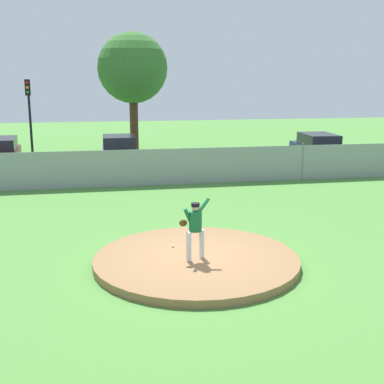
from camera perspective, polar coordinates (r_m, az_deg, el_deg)
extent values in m
plane|color=#4C8438|center=(18.67, -3.06, -1.71)|extent=(80.00, 80.00, 0.00)
cube|color=#2B2B2D|center=(26.93, -5.46, 2.72)|extent=(44.00, 7.00, 0.01)
cylinder|color=olive|center=(12.97, 0.49, -7.77)|extent=(5.27, 5.27, 0.20)
cylinder|color=silver|center=(12.50, -0.37, -6.26)|extent=(0.13, 0.13, 0.75)
cylinder|color=silver|center=(12.73, 1.13, -5.92)|extent=(0.13, 0.13, 0.75)
cylinder|color=#145933|center=(12.43, 0.39, -3.35)|extent=(0.32, 0.32, 0.51)
cylinder|color=#145933|center=(12.37, 1.21, -1.71)|extent=(0.43, 0.26, 0.44)
cylinder|color=#145933|center=(12.36, -0.43, -2.83)|extent=(0.29, 0.20, 0.46)
ellipsoid|color=#4C2D14|center=(12.43, -1.01, -3.55)|extent=(0.20, 0.12, 0.18)
sphere|color=tan|center=(12.33, 0.39, -1.77)|extent=(0.20, 0.20, 0.20)
cylinder|color=black|center=(12.32, 0.39, -1.46)|extent=(0.21, 0.21, 0.09)
sphere|color=white|center=(13.62, -2.20, -6.15)|extent=(0.07, 0.07, 0.07)
cube|color=gray|center=(22.38, -4.44, 2.82)|extent=(35.32, 0.03, 1.64)
cylinder|color=slate|center=(24.16, 12.48, 3.41)|extent=(0.07, 0.07, 1.74)
cube|color=#161E4C|center=(29.15, 14.16, 4.49)|extent=(2.07, 4.75, 0.72)
cube|color=black|center=(29.06, 14.23, 5.82)|extent=(1.81, 2.65, 0.64)
cylinder|color=black|center=(30.53, 13.13, 4.22)|extent=(1.91, 0.74, 0.64)
cylinder|color=black|center=(27.88, 15.19, 3.33)|extent=(1.91, 0.74, 0.64)
cube|color=maroon|center=(27.63, -21.01, 3.65)|extent=(2.11, 4.86, 0.76)
cylinder|color=black|center=(29.13, -20.66, 3.34)|extent=(1.87, 0.77, 0.64)
cube|color=slate|center=(26.88, -8.29, 4.14)|extent=(1.81, 4.04, 0.77)
cube|color=black|center=(26.78, -8.34, 5.66)|extent=(1.66, 2.22, 0.67)
cylinder|color=black|center=(28.17, -8.36, 3.73)|extent=(1.85, 0.65, 0.64)
cylinder|color=black|center=(25.71, -8.16, 2.89)|extent=(1.85, 0.65, 0.64)
cylinder|color=black|center=(30.56, -17.94, 7.74)|extent=(0.14, 0.14, 4.66)
cube|color=black|center=(30.30, -18.23, 11.25)|extent=(0.28, 0.24, 0.90)
sphere|color=red|center=(30.18, -18.29, 11.76)|extent=(0.18, 0.18, 0.18)
sphere|color=orange|center=(30.18, -18.26, 11.25)|extent=(0.18, 0.18, 0.18)
sphere|color=green|center=(30.18, -18.22, 10.73)|extent=(0.18, 0.18, 0.18)
cylinder|color=#4C331E|center=(33.35, -6.62, 7.89)|extent=(0.55, 0.55, 3.80)
sphere|color=#376E2D|center=(33.24, -6.78, 13.87)|extent=(4.50, 4.50, 4.50)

